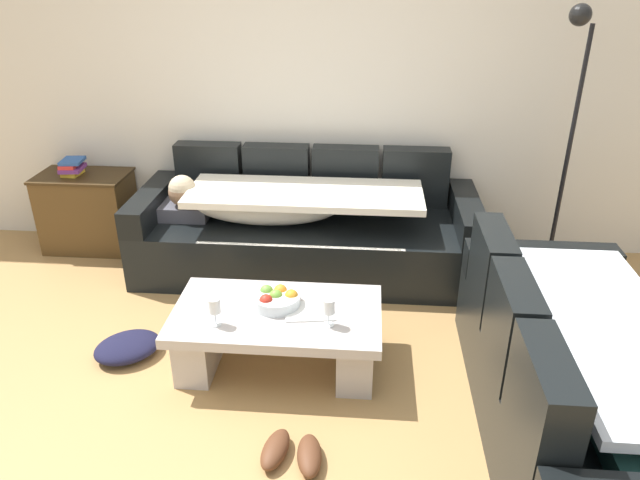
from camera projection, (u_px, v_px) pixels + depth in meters
ground_plane at (240, 408)px, 3.22m from camera, size 14.00×14.00×0.00m
back_wall at (286, 80)px, 4.55m from camera, size 9.00×0.10×2.70m
couch_along_wall at (301, 230)px, 4.52m from camera, size 2.55×0.92×0.88m
couch_near_window at (579, 385)px, 2.88m from camera, size 0.92×2.03×0.88m
coffee_table at (277, 331)px, 3.46m from camera, size 1.20×0.68×0.38m
fruit_bowl at (276, 298)px, 3.44m from camera, size 0.28×0.28×0.10m
wine_glass_near_left at (214, 307)px, 3.22m from camera, size 0.07×0.07×0.17m
wine_glass_near_right at (329, 307)px, 3.21m from camera, size 0.07×0.07×0.17m
open_magazine at (310, 311)px, 3.38m from camera, size 0.31×0.25×0.01m
side_cabinet at (88, 211)px, 4.86m from camera, size 0.72×0.44×0.64m
book_stack_on_cabinet at (72, 167)px, 4.70m from camera, size 0.19×0.24×0.12m
floor_lamp at (567, 131)px, 4.11m from camera, size 0.33×0.31×1.95m
pair_of_shoes at (292, 452)px, 2.87m from camera, size 0.33×0.31×0.09m
crumpled_garment at (128, 347)px, 3.62m from camera, size 0.51×0.50×0.12m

